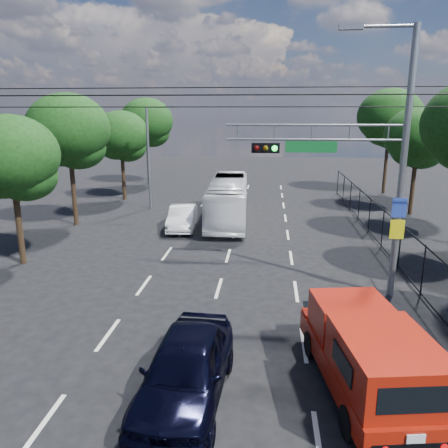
# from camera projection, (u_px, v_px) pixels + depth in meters

# --- Properties ---
(ground) EXTENTS (120.00, 120.00, 0.00)m
(ground) POSITION_uv_depth(u_px,v_px,m) (177.00, 433.00, 9.38)
(ground) COLOR black
(ground) RESTS_ON ground
(lane_markings) EXTENTS (6.12, 38.00, 0.01)m
(lane_markings) POSITION_uv_depth(u_px,v_px,m) (232.00, 243.00, 22.87)
(lane_markings) COLOR beige
(lane_markings) RESTS_ON ground
(signal_mast) EXTENTS (6.43, 0.39, 9.50)m
(signal_mast) POSITION_uv_depth(u_px,v_px,m) (368.00, 155.00, 15.25)
(signal_mast) COLOR slate
(signal_mast) RESTS_ON ground
(streetlight_left) EXTENTS (2.09, 0.22, 7.08)m
(streetlight_left) POSITION_uv_depth(u_px,v_px,m) (151.00, 153.00, 30.21)
(streetlight_left) COLOR slate
(streetlight_left) RESTS_ON ground
(utility_wires) EXTENTS (22.00, 5.04, 0.74)m
(utility_wires) POSITION_uv_depth(u_px,v_px,m) (221.00, 97.00, 16.09)
(utility_wires) COLOR black
(utility_wires) RESTS_ON ground
(fence_right) EXTENTS (0.06, 34.03, 2.00)m
(fence_right) POSITION_uv_depth(u_px,v_px,m) (392.00, 239.00, 20.10)
(fence_right) COLOR black
(fence_right) RESTS_ON ground
(tree_right_d) EXTENTS (4.32, 4.32, 7.02)m
(tree_right_d) POSITION_uv_depth(u_px,v_px,m) (418.00, 141.00, 28.26)
(tree_right_d) COLOR black
(tree_right_d) RESTS_ON ground
(tree_right_e) EXTENTS (5.28, 5.28, 8.58)m
(tree_right_e) POSITION_uv_depth(u_px,v_px,m) (390.00, 121.00, 35.68)
(tree_right_e) COLOR black
(tree_right_e) RESTS_ON ground
(tree_left_b) EXTENTS (4.08, 4.08, 6.63)m
(tree_left_b) POSITION_uv_depth(u_px,v_px,m) (12.00, 162.00, 18.80)
(tree_left_b) COLOR black
(tree_left_b) RESTS_ON ground
(tree_left_c) EXTENTS (4.80, 4.80, 7.80)m
(tree_left_c) POSITION_uv_depth(u_px,v_px,m) (69.00, 135.00, 25.40)
(tree_left_c) COLOR black
(tree_left_c) RESTS_ON ground
(tree_left_d) EXTENTS (4.20, 4.20, 6.83)m
(tree_left_d) POSITION_uv_depth(u_px,v_px,m) (122.00, 139.00, 33.23)
(tree_left_d) COLOR black
(tree_left_d) RESTS_ON ground
(tree_left_e) EXTENTS (4.92, 4.92, 7.99)m
(tree_left_e) POSITION_uv_depth(u_px,v_px,m) (147.00, 125.00, 40.76)
(tree_left_e) COLOR black
(tree_left_e) RESTS_ON ground
(red_pickup) EXTENTS (2.76, 5.63, 2.01)m
(red_pickup) POSITION_uv_depth(u_px,v_px,m) (367.00, 353.00, 10.50)
(red_pickup) COLOR black
(red_pickup) RESTS_ON ground
(navy_hatchback) EXTENTS (2.12, 4.80, 1.61)m
(navy_hatchback) POSITION_uv_depth(u_px,v_px,m) (186.00, 369.00, 10.32)
(navy_hatchback) COLOR black
(navy_hatchback) RESTS_ON ground
(white_bus) EXTENTS (2.70, 9.79, 2.70)m
(white_bus) POSITION_uv_depth(u_px,v_px,m) (228.00, 200.00, 27.38)
(white_bus) COLOR white
(white_bus) RESTS_ON ground
(white_van) EXTENTS (1.79, 4.26, 1.37)m
(white_van) POSITION_uv_depth(u_px,v_px,m) (182.00, 218.00, 25.59)
(white_van) COLOR white
(white_van) RESTS_ON ground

